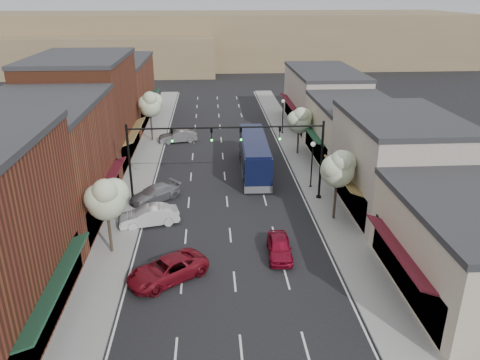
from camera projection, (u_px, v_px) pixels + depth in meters
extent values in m
plane|color=black|center=(232.00, 249.00, 32.95)|extent=(160.00, 160.00, 0.00)
cube|color=gray|center=(144.00, 162.00, 49.51)|extent=(2.80, 73.00, 0.15)
cube|color=gray|center=(301.00, 158.00, 50.53)|extent=(2.80, 73.00, 0.15)
cube|color=gray|center=(157.00, 161.00, 49.60)|extent=(0.25, 73.00, 0.17)
cube|color=gray|center=(288.00, 158.00, 50.45)|extent=(0.25, 73.00, 0.17)
cube|color=black|center=(45.00, 307.00, 24.33)|extent=(0.60, 11.90, 2.60)
cube|color=#1A432E|center=(57.00, 282.00, 23.82)|extent=(1.07, 9.80, 0.49)
cube|color=brown|center=(42.00, 164.00, 35.94)|extent=(9.00, 14.00, 9.00)
cube|color=#2D2D30|center=(32.00, 104.00, 34.17)|extent=(9.20, 14.10, 0.40)
cube|color=black|center=(101.00, 197.00, 37.28)|extent=(0.60, 11.90, 2.60)
cube|color=#56131E|center=(110.00, 180.00, 36.76)|extent=(1.07, 9.80, 0.49)
cube|color=brown|center=(85.00, 111.00, 48.60)|extent=(9.00, 14.00, 10.50)
cube|color=#2D2D30|center=(78.00, 58.00, 46.55)|extent=(9.20, 14.10, 0.40)
cube|color=black|center=(129.00, 144.00, 50.23)|extent=(0.60, 11.90, 2.60)
cube|color=olive|center=(135.00, 130.00, 49.71)|extent=(1.07, 9.80, 0.49)
cube|color=brown|center=(114.00, 92.00, 63.86)|extent=(9.00, 18.00, 8.00)
cube|color=#2D2D30|center=(111.00, 61.00, 62.29)|extent=(9.20, 18.10, 0.40)
cube|color=black|center=(147.00, 109.00, 65.02)|extent=(0.60, 15.30, 2.60)
cube|color=#1A432E|center=(152.00, 98.00, 64.51)|extent=(1.07, 12.60, 0.49)
cube|color=beige|center=(473.00, 252.00, 27.20)|extent=(8.00, 12.00, 5.50)
cube|color=black|center=(408.00, 272.00, 27.41)|extent=(0.60, 10.20, 2.60)
cube|color=#56131E|center=(398.00, 250.00, 26.80)|extent=(1.07, 8.40, 0.49)
cube|color=#B6A99C|center=(397.00, 165.00, 37.92)|extent=(8.00, 12.00, 7.50)
cube|color=#2D2D30|center=(404.00, 118.00, 36.43)|extent=(8.20, 12.10, 0.40)
cube|color=black|center=(350.00, 191.00, 38.50)|extent=(0.60, 10.20, 2.60)
cube|color=olive|center=(342.00, 174.00, 37.89)|extent=(1.07, 8.40, 0.49)
cube|color=beige|center=(354.00, 133.00, 49.30)|extent=(8.00, 12.00, 6.00)
cube|color=#2D2D30|center=(356.00, 103.00, 48.09)|extent=(8.20, 12.10, 0.40)
cube|color=black|center=(318.00, 146.00, 49.60)|extent=(0.60, 10.20, 2.60)
cube|color=#1A432E|center=(312.00, 132.00, 48.99)|extent=(1.07, 8.40, 0.49)
cube|color=#B6A99C|center=(323.00, 99.00, 62.06)|extent=(8.00, 16.00, 7.00)
cube|color=#2D2D30|center=(325.00, 71.00, 60.66)|extent=(8.20, 16.10, 0.40)
cube|color=black|center=(295.00, 114.00, 62.55)|extent=(0.60, 13.60, 2.60)
cube|color=#56131E|center=(290.00, 103.00, 61.93)|extent=(1.07, 11.20, 0.49)
cube|color=#7A6647|center=(213.00, 39.00, 113.91)|extent=(120.00, 30.00, 12.00)
cube|color=#7A6647|center=(100.00, 54.00, 102.05)|extent=(50.00, 20.00, 8.00)
cylinder|color=black|center=(319.00, 197.00, 40.77)|extent=(0.44, 0.44, 0.30)
cylinder|color=black|center=(321.00, 161.00, 39.51)|extent=(0.20, 0.20, 7.00)
cylinder|color=black|center=(275.00, 127.00, 38.10)|extent=(8.00, 0.14, 0.14)
imported|color=black|center=(280.00, 134.00, 38.35)|extent=(0.18, 0.46, 1.10)
sphere|color=#19E533|center=(280.00, 139.00, 38.40)|extent=(0.18, 0.18, 0.18)
imported|color=black|center=(241.00, 134.00, 38.16)|extent=(0.18, 0.46, 1.10)
sphere|color=#19E533|center=(241.00, 140.00, 38.21)|extent=(0.18, 0.18, 0.18)
cylinder|color=black|center=(133.00, 202.00, 39.80)|extent=(0.44, 0.44, 0.30)
cylinder|color=black|center=(130.00, 166.00, 38.54)|extent=(0.20, 0.20, 7.00)
cylinder|color=black|center=(177.00, 128.00, 37.62)|extent=(8.00, 0.14, 0.14)
imported|color=black|center=(172.00, 136.00, 37.82)|extent=(0.18, 0.46, 1.10)
sphere|color=#19E533|center=(172.00, 141.00, 37.87)|extent=(0.18, 0.18, 0.18)
imported|color=black|center=(212.00, 135.00, 38.01)|extent=(0.18, 0.46, 1.10)
sphere|color=#19E533|center=(212.00, 140.00, 38.06)|extent=(0.18, 0.18, 0.18)
cylinder|color=#47382B|center=(335.00, 198.00, 36.45)|extent=(0.20, 0.20, 3.71)
sphere|color=beige|center=(337.00, 171.00, 35.58)|extent=(2.60, 2.60, 2.60)
sphere|color=beige|center=(343.00, 163.00, 35.71)|extent=(2.00, 2.00, 2.00)
sphere|color=beige|center=(334.00, 168.00, 35.14)|extent=(1.90, 1.90, 1.90)
sphere|color=beige|center=(341.00, 161.00, 34.77)|extent=(1.70, 1.70, 1.70)
cylinder|color=#47382B|center=(298.00, 140.00, 51.32)|extent=(0.20, 0.20, 3.33)
sphere|color=beige|center=(299.00, 122.00, 50.53)|extent=(2.60, 2.60, 2.60)
sphere|color=beige|center=(303.00, 117.00, 50.69)|extent=(2.00, 2.00, 2.00)
sphere|color=beige|center=(296.00, 120.00, 50.12)|extent=(1.90, 1.90, 1.90)
sphere|color=beige|center=(301.00, 115.00, 49.77)|extent=(1.70, 1.70, 1.70)
cylinder|color=#47382B|center=(110.00, 230.00, 31.78)|extent=(0.20, 0.20, 3.52)
sphere|color=beige|center=(106.00, 201.00, 30.95)|extent=(2.60, 2.60, 2.60)
sphere|color=beige|center=(114.00, 193.00, 31.10)|extent=(2.00, 2.00, 2.00)
sphere|color=beige|center=(98.00, 198.00, 30.53)|extent=(1.90, 1.90, 1.90)
sphere|color=beige|center=(105.00, 192.00, 30.17)|extent=(1.70, 1.70, 1.70)
cylinder|color=#47382B|center=(151.00, 126.00, 55.76)|extent=(0.20, 0.20, 3.84)
sphere|color=beige|center=(150.00, 106.00, 54.86)|extent=(2.60, 2.60, 2.60)
sphere|color=beige|center=(154.00, 101.00, 54.99)|extent=(2.00, 2.00, 2.00)
sphere|color=beige|center=(146.00, 104.00, 54.42)|extent=(1.90, 1.90, 1.90)
sphere|color=beige|center=(150.00, 99.00, 54.04)|extent=(1.70, 1.70, 1.70)
cylinder|color=black|center=(310.00, 187.00, 43.09)|extent=(0.28, 0.28, 0.20)
cylinder|color=black|center=(312.00, 168.00, 42.38)|extent=(0.12, 0.12, 4.00)
sphere|color=white|center=(313.00, 144.00, 41.54)|extent=(0.44, 0.44, 0.44)
cylinder|color=black|center=(282.00, 133.00, 59.27)|extent=(0.28, 0.28, 0.20)
cylinder|color=black|center=(283.00, 119.00, 58.56)|extent=(0.12, 0.12, 4.00)
sphere|color=white|center=(283.00, 101.00, 57.72)|extent=(0.44, 0.44, 0.44)
cube|color=black|center=(254.00, 154.00, 46.13)|extent=(2.74, 11.51, 2.89)
cube|color=#595B60|center=(254.00, 167.00, 46.65)|extent=(2.76, 11.53, 0.67)
cube|color=black|center=(254.00, 150.00, 45.98)|extent=(2.78, 10.60, 1.05)
cube|color=black|center=(254.00, 140.00, 45.57)|extent=(2.53, 11.05, 0.24)
cube|color=black|center=(259.00, 169.00, 40.65)|extent=(1.99, 0.12, 1.15)
cylinder|color=black|center=(245.00, 183.00, 42.90)|extent=(0.33, 1.00, 0.99)
cylinder|color=black|center=(269.00, 183.00, 42.99)|extent=(0.33, 1.00, 0.99)
cylinder|color=black|center=(241.00, 156.00, 49.97)|extent=(0.33, 1.00, 0.99)
cylinder|color=black|center=(262.00, 156.00, 50.06)|extent=(0.33, 1.00, 0.99)
cylinder|color=black|center=(242.00, 160.00, 48.74)|extent=(0.33, 1.00, 0.99)
cylinder|color=black|center=(263.00, 160.00, 48.83)|extent=(0.33, 1.00, 0.99)
imported|color=maroon|center=(279.00, 247.00, 31.83)|extent=(1.81, 4.08, 1.36)
imported|color=maroon|center=(167.00, 270.00, 29.17)|extent=(5.60, 4.96, 1.44)
imported|color=silver|center=(149.00, 216.00, 36.06)|extent=(4.85, 2.60, 1.52)
imported|color=gray|center=(155.00, 193.00, 40.26)|extent=(4.81, 4.42, 1.35)
imported|color=gray|center=(178.00, 136.00, 55.88)|extent=(4.69, 2.45, 1.47)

